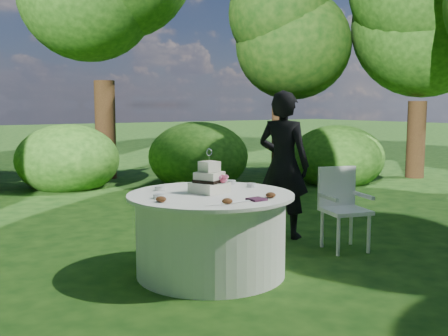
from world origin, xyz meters
The scene contains 9 objects.
ground centered at (0.00, 0.00, 0.00)m, with size 80.00×80.00×0.00m, color #11350E.
napkins centered at (0.14, -0.52, 0.78)m, with size 0.14×0.14×0.02m, color #491F3A.
feather_plume centered at (-0.14, -0.51, 0.78)m, with size 0.48×0.07×0.01m, color white.
guest centered at (1.49, 0.70, 0.88)m, with size 0.64×0.42×1.76m, color black.
table centered at (0.00, 0.00, 0.39)m, with size 1.56×1.56×0.77m.
cake centered at (0.01, 0.04, 0.88)m, with size 0.35×0.35×0.42m.
chair centered at (1.68, -0.07, 0.52)m, with size 0.57×0.57×0.91m.
votives centered at (0.05, 0.23, 0.79)m, with size 1.17×0.50×0.04m.
petal_cups centered at (-0.02, -0.17, 0.79)m, with size 1.02×1.07×0.05m.
Camera 1 is at (-2.61, -4.06, 1.59)m, focal length 42.00 mm.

